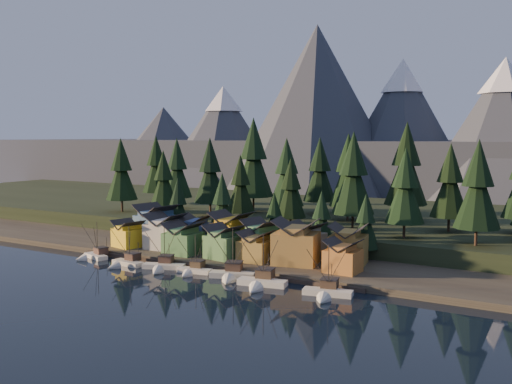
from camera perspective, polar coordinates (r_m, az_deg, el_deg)
The scene contains 46 objects.
ground at distance 127.97m, azimuth -8.80°, elevation -9.12°, with size 500.00×500.00×0.00m, color black.
shore_strip at distance 160.09m, azimuth 0.24°, elevation -5.79°, with size 400.00×50.00×1.50m, color #312B24.
hillside at distance 204.00m, azimuth 7.24°, elevation -2.73°, with size 420.00×100.00×6.00m, color black.
dock at distance 140.69m, azimuth -4.55°, elevation -7.51°, with size 80.00×4.00×1.00m, color #453931.
mountain_ridge at distance 320.58m, azimuth 15.21°, elevation 4.27°, with size 560.00×190.00×90.00m.
boat_0 at distance 157.71m, azimuth -16.03°, elevation -5.65°, with size 8.69×9.28×10.82m.
boat_1 at distance 147.12m, azimuth -13.00°, elevation -6.41°, with size 9.42×10.07×10.99m.
boat_2 at distance 141.42m, azimuth -9.37°, elevation -6.86°, with size 11.03×11.40×11.27m.
boat_3 at distance 136.51m, azimuth -6.37°, elevation -7.32°, with size 8.90×9.50×10.17m.
boat_4 at distance 130.94m, azimuth -2.48°, elevation -7.64°, with size 11.13×11.68×12.55m.
boat_5 at distance 124.03m, azimuth 0.46°, elevation -8.38°, with size 11.45×12.11×12.69m.
boat_6 at distance 117.49m, azimuth 7.08°, elevation -9.34°, with size 10.77×11.37×11.63m.
house_front_0 at distance 163.74m, azimuth -12.67°, elevation -4.01°, with size 8.92×8.61×7.48m.
house_front_1 at distance 159.09m, azimuth -9.06°, elevation -3.78°, with size 9.92×9.57×9.77m.
house_front_2 at distance 151.45m, azimuth -7.31°, elevation -4.52°, with size 8.56×8.63×8.33m.
house_front_3 at distance 145.10m, azimuth -3.23°, elevation -4.90°, with size 9.49×9.17×8.46m.
house_front_4 at distance 141.74m, azimuth -0.03°, elevation -5.35°, with size 7.58×8.15×7.53m.
house_front_5 at distance 138.63m, azimuth 4.02°, elevation -4.87°, with size 12.10×11.37×10.90m.
house_front_6 at distance 131.70m, azimuth 8.68°, elevation -6.27°, with size 7.77×7.37×7.49m.
house_back_0 at distance 169.19m, azimuth -9.98°, elevation -3.01°, with size 11.69×11.36×11.04m.
house_back_1 at distance 160.86m, azimuth -6.12°, elevation -3.80°, with size 9.15×9.24×8.96m.
house_back_2 at distance 154.29m, azimuth -2.50°, elevation -3.86°, with size 10.01×9.21×10.55m.
house_back_3 at distance 148.50m, azimuth 0.60°, elevation -4.47°, with size 10.97×10.25×9.35m.
house_back_4 at distance 143.92m, azimuth 4.96°, elevation -4.82°, with size 9.22×8.91×9.33m.
house_back_5 at distance 140.17m, azimuth 9.20°, elevation -5.09°, with size 9.90×9.99×9.62m.
tree_hill_0 at distance 204.19m, azimuth -13.32°, elevation 2.01°, with size 11.10×11.10×25.85m.
tree_hill_1 at distance 208.52m, azimuth -7.89°, elevation 2.18°, with size 11.09×11.09×25.83m.
tree_hill_2 at distance 186.84m, azimuth -9.23°, elevation 1.11°, with size 9.43×9.43×21.96m.
tree_hill_3 at distance 190.26m, azimuth -4.61°, elevation 1.93°, with size 11.19×11.19×26.06m.
tree_hill_4 at distance 198.42m, azimuth -0.25°, elevation 3.18°, with size 14.13×14.13×32.92m.
tree_hill_5 at distance 172.30m, azimuth -1.57°, elevation 0.64°, with size 9.02×9.02×21.02m.
tree_hill_6 at distance 181.25m, azimuth 3.08°, elevation 1.74°, with size 11.16×11.16×25.99m.
tree_hill_7 at distance 161.88m, azimuth 3.50°, elevation 0.20°, with size 8.78×8.78×20.46m.
tree_hill_8 at distance 180.32m, azimuth 9.20°, elevation 1.90°, with size 11.75×11.75×27.37m.
tree_hill_9 at distance 161.62m, azimuth 9.70°, elevation 1.56°, with size 11.94×11.94×27.81m.
tree_hill_10 at distance 182.88m, azimuth 14.80°, elevation 2.45°, with size 13.28×13.28×30.93m.
tree_hill_11 at distance 152.18m, azimuth 14.69°, elevation 0.34°, with size 10.14×10.14×23.62m.
tree_hill_12 at distance 165.85m, azimuth 18.83°, elevation 0.83°, with size 10.56×10.56×24.60m.
tree_hill_13 at distance 146.40m, azimuth 21.30°, elevation 0.42°, with size 11.09×11.09×25.83m.
tree_hill_15 at distance 194.89m, azimuth 6.39°, elevation 2.01°, with size 11.23×11.23×26.17m.
tree_hill_16 at distance 227.56m, azimuth -9.93°, elevation 2.55°, with size 11.46×11.46×26.69m.
tree_shore_0 at distance 173.80m, azimuth -7.80°, elevation -1.32°, with size 7.94×7.94×18.49m.
tree_shore_1 at distance 164.41m, azimuth -3.39°, elevation -1.29°, with size 8.78×8.78×20.46m.
tree_shore_2 at distance 156.11m, azimuth 1.84°, elevation -2.62°, with size 6.74×6.74×15.69m.
tree_shore_3 at distance 149.99m, azimuth 6.57°, elevation -2.74°, with size 7.24×7.24×16.86m.
tree_shore_4 at distance 145.72m, azimuth 10.90°, elevation -3.10°, with size 7.15×7.15×16.65m.
Camera 1 is at (77.90, -96.24, 32.36)m, focal length 40.00 mm.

